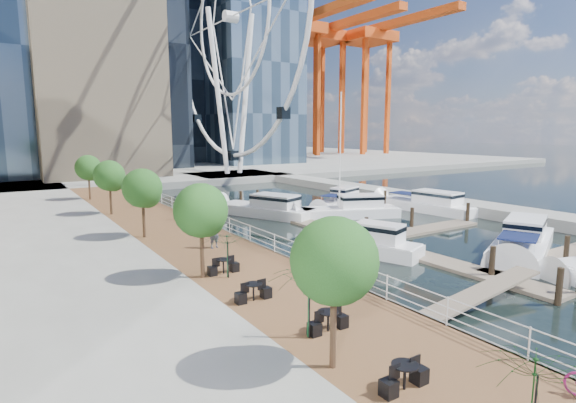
# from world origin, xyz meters

# --- Properties ---
(ground) EXTENTS (520.00, 520.00, 0.00)m
(ground) POSITION_xyz_m (0.00, 0.00, 0.00)
(ground) COLOR black
(ground) RESTS_ON ground
(boardwalk) EXTENTS (6.00, 60.00, 1.00)m
(boardwalk) POSITION_xyz_m (-9.00, 15.00, 0.50)
(boardwalk) COLOR brown
(boardwalk) RESTS_ON ground
(seawall) EXTENTS (0.25, 60.00, 1.00)m
(seawall) POSITION_xyz_m (-6.00, 15.00, 0.50)
(seawall) COLOR #595954
(seawall) RESTS_ON ground
(land_far) EXTENTS (200.00, 114.00, 1.00)m
(land_far) POSITION_xyz_m (0.00, 102.00, 0.50)
(land_far) COLOR gray
(land_far) RESTS_ON ground
(breakwater) EXTENTS (4.00, 60.00, 1.00)m
(breakwater) POSITION_xyz_m (20.00, 20.00, 0.50)
(breakwater) COLOR gray
(breakwater) RESTS_ON ground
(pier) EXTENTS (14.00, 12.00, 1.00)m
(pier) POSITION_xyz_m (14.00, 52.00, 0.50)
(pier) COLOR gray
(pier) RESTS_ON ground
(railing) EXTENTS (0.10, 60.00, 1.05)m
(railing) POSITION_xyz_m (-6.10, 15.00, 1.52)
(railing) COLOR white
(railing) RESTS_ON boardwalk
(floating_docks) EXTENTS (16.00, 34.00, 2.60)m
(floating_docks) POSITION_xyz_m (7.97, 9.98, 0.49)
(floating_docks) COLOR #6D6051
(floating_docks) RESTS_ON ground
(ferris_wheel) EXTENTS (5.80, 45.60, 47.80)m
(ferris_wheel) POSITION_xyz_m (14.00, 52.00, 25.92)
(ferris_wheel) COLOR white
(ferris_wheel) RESTS_ON ground
(port_cranes) EXTENTS (40.00, 52.00, 38.00)m
(port_cranes) POSITION_xyz_m (67.67, 95.67, 20.00)
(port_cranes) COLOR #D84C14
(port_cranes) RESTS_ON ground
(street_trees) EXTENTS (2.60, 42.60, 4.60)m
(street_trees) POSITION_xyz_m (-11.40, 14.00, 4.29)
(street_trees) COLOR #3F2B1C
(street_trees) RESTS_ON ground
(cafe_tables) EXTENTS (2.50, 13.70, 0.74)m
(cafe_tables) POSITION_xyz_m (-10.40, -2.00, 1.37)
(cafe_tables) COLOR black
(cafe_tables) RESTS_ON ground
(yacht_foreground) EXTENTS (11.64, 7.30, 2.15)m
(yacht_foreground) POSITION_xyz_m (9.64, 0.05, 0.00)
(yacht_foreground) COLOR white
(yacht_foreground) RESTS_ON ground
(pedestrian_near) EXTENTS (0.77, 0.58, 1.90)m
(pedestrian_near) POSITION_xyz_m (-8.63, 8.82, 1.95)
(pedestrian_near) COLOR #45495C
(pedestrian_near) RESTS_ON boardwalk
(pedestrian_mid) EXTENTS (0.72, 0.85, 1.54)m
(pedestrian_mid) POSITION_xyz_m (-7.22, 18.21, 1.77)
(pedestrian_mid) COLOR #7F6657
(pedestrian_mid) RESTS_ON boardwalk
(pedestrian_far) EXTENTS (1.17, 0.95, 1.86)m
(pedestrian_far) POSITION_xyz_m (-7.90, 26.30, 1.93)
(pedestrian_far) COLOR #2D3238
(pedestrian_far) RESTS_ON boardwalk
(moored_yachts) EXTENTS (20.79, 34.33, 11.50)m
(moored_yachts) POSITION_xyz_m (8.19, 14.51, 0.00)
(moored_yachts) COLOR white
(moored_yachts) RESTS_ON ground
(cafe_seating) EXTENTS (3.90, 17.40, 2.54)m
(cafe_seating) POSITION_xyz_m (-10.46, -4.29, 2.18)
(cafe_seating) COLOR black
(cafe_seating) RESTS_ON ground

